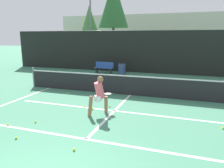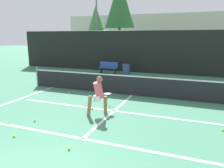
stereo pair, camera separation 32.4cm
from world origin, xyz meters
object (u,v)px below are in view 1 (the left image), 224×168
(courtside_bench, at_px, (104,67))
(parked_car, at_px, (168,60))
(trash_bin, at_px, (122,69))
(player_practicing, at_px, (99,94))

(courtside_bench, height_order, parked_car, parked_car)
(courtside_bench, relative_size, trash_bin, 1.74)
(courtside_bench, xyz_separation_m, parked_car, (4.26, 4.90, 0.19))
(player_practicing, height_order, parked_car, parked_car)
(player_practicing, relative_size, trash_bin, 1.68)
(player_practicing, height_order, courtside_bench, player_practicing)
(player_practicing, bearing_deg, courtside_bench, 61.61)
(courtside_bench, distance_m, trash_bin, 1.37)
(player_practicing, xyz_separation_m, trash_bin, (-1.62, 8.42, -0.34))
(player_practicing, xyz_separation_m, parked_car, (1.28, 13.17, -0.10))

